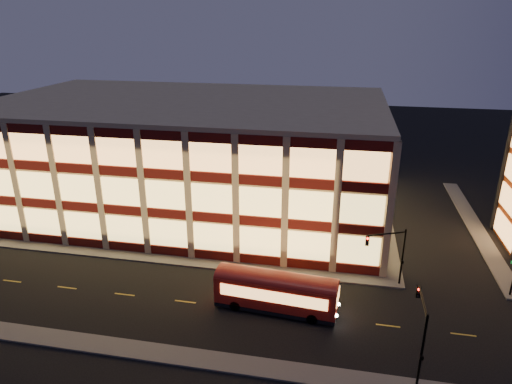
# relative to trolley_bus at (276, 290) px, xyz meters

# --- Properties ---
(ground) EXTENTS (200.00, 200.00, 0.00)m
(ground) POSITION_rel_trolley_bus_xyz_m (-12.32, 5.47, -2.01)
(ground) COLOR black
(ground) RESTS_ON ground
(sidewalk_office_south) EXTENTS (54.00, 2.00, 0.15)m
(sidewalk_office_south) POSITION_rel_trolley_bus_xyz_m (-15.32, 6.47, -1.94)
(sidewalk_office_south) COLOR #514F4C
(sidewalk_office_south) RESTS_ON ground
(sidewalk_office_east) EXTENTS (2.00, 30.00, 0.15)m
(sidewalk_office_east) POSITION_rel_trolley_bus_xyz_m (10.68, 22.47, -1.94)
(sidewalk_office_east) COLOR #514F4C
(sidewalk_office_east) RESTS_ON ground
(sidewalk_tower_west) EXTENTS (2.00, 30.00, 0.15)m
(sidewalk_tower_west) POSITION_rel_trolley_bus_xyz_m (21.68, 22.47, -1.94)
(sidewalk_tower_west) COLOR #514F4C
(sidewalk_tower_west) RESTS_ON ground
(sidewalk_near) EXTENTS (100.00, 2.00, 0.15)m
(sidewalk_near) POSITION_rel_trolley_bus_xyz_m (-12.32, -7.53, -1.94)
(sidewalk_near) COLOR #514F4C
(sidewalk_near) RESTS_ON ground
(office_building) EXTENTS (50.45, 30.45, 14.50)m
(office_building) POSITION_rel_trolley_bus_xyz_m (-15.23, 22.38, 5.24)
(office_building) COLOR tan
(office_building) RESTS_ON ground
(traffic_signal_far) EXTENTS (3.79, 1.87, 6.00)m
(traffic_signal_far) POSITION_rel_trolley_bus_xyz_m (9.89, 5.71, 2.10)
(traffic_signal_far) COLOR black
(traffic_signal_far) RESTS_ON ground
(traffic_signal_near) EXTENTS (0.32, 4.45, 6.00)m
(traffic_signal_near) POSITION_rel_trolley_bus_xyz_m (11.18, -5.56, 2.12)
(traffic_signal_near) COLOR black
(traffic_signal_near) RESTS_ON ground
(trolley_bus) EXTENTS (10.90, 3.56, 3.63)m
(trolley_bus) POSITION_rel_trolley_bus_xyz_m (0.00, 0.00, 0.00)
(trolley_bus) COLOR #990F08
(trolley_bus) RESTS_ON ground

